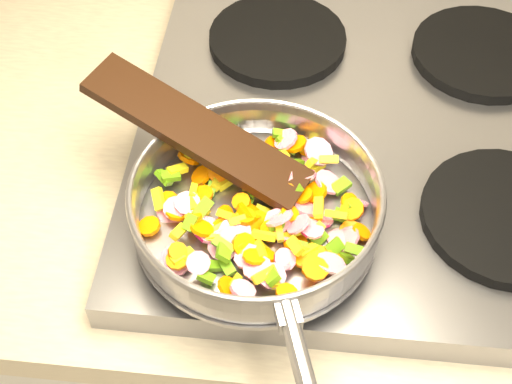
# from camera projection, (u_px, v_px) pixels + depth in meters

# --- Properties ---
(cooktop) EXTENTS (0.60, 0.60, 0.04)m
(cooktop) POSITION_uv_depth(u_px,v_px,m) (376.00, 134.00, 0.91)
(cooktop) COLOR #939399
(cooktop) RESTS_ON counter_top
(grate_fl) EXTENTS (0.19, 0.19, 0.02)m
(grate_fl) POSITION_uv_depth(u_px,v_px,m) (256.00, 196.00, 0.81)
(grate_fl) COLOR black
(grate_fl) RESTS_ON cooktop
(grate_fr) EXTENTS (0.19, 0.19, 0.02)m
(grate_fr) POSITION_uv_depth(u_px,v_px,m) (506.00, 216.00, 0.79)
(grate_fr) COLOR black
(grate_fr) RESTS_ON cooktop
(grate_bl) EXTENTS (0.19, 0.19, 0.02)m
(grate_bl) POSITION_uv_depth(u_px,v_px,m) (277.00, 39.00, 0.99)
(grate_bl) COLOR black
(grate_bl) RESTS_ON cooktop
(grate_br) EXTENTS (0.19, 0.19, 0.02)m
(grate_br) POSITION_uv_depth(u_px,v_px,m) (482.00, 53.00, 0.97)
(grate_br) COLOR black
(grate_br) RESTS_ON cooktop
(saute_pan) EXTENTS (0.31, 0.47, 0.06)m
(saute_pan) POSITION_uv_depth(u_px,v_px,m) (257.00, 205.00, 0.75)
(saute_pan) COLOR #9E9EA5
(saute_pan) RESTS_ON grate_fl
(vegetable_heap) EXTENTS (0.25, 0.24, 0.04)m
(vegetable_heap) POSITION_uv_depth(u_px,v_px,m) (259.00, 211.00, 0.76)
(vegetable_heap) COLOR #BC1251
(vegetable_heap) RESTS_ON saute_pan
(wooden_spatula) EXTENTS (0.27, 0.16, 0.08)m
(wooden_spatula) POSITION_uv_depth(u_px,v_px,m) (197.00, 131.00, 0.79)
(wooden_spatula) COLOR black
(wooden_spatula) RESTS_ON saute_pan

